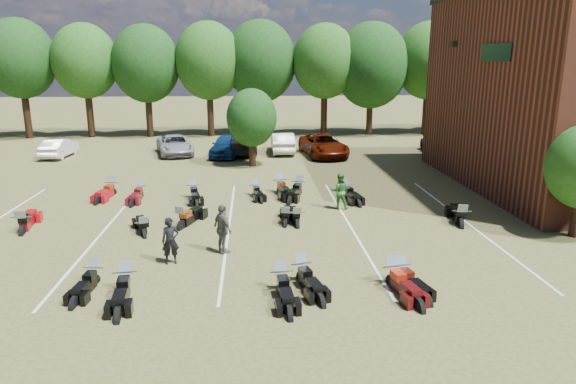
{
  "coord_description": "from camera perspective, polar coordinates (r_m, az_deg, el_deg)",
  "views": [
    {
      "loc": [
        -1.96,
        -17.11,
        6.7
      ],
      "look_at": [
        -0.49,
        4.0,
        1.2
      ],
      "focal_mm": 32.0,
      "sensor_mm": 36.0,
      "label": 1
    }
  ],
  "objects": [
    {
      "name": "motorcycle_2",
      "position": [
        16.22,
        -17.53,
        -10.56
      ],
      "size": [
        0.98,
        2.39,
        1.3
      ],
      "primitive_type": null,
      "rotation": [
        0.0,
        0.0,
        0.11
      ],
      "color": "black",
      "rests_on": "ground"
    },
    {
      "name": "motorcycle_4",
      "position": [
        15.56,
        -0.74,
        -10.93
      ],
      "size": [
        0.89,
        2.31,
        1.26
      ],
      "primitive_type": null,
      "rotation": [
        0.0,
        0.0,
        0.08
      ],
      "color": "black",
      "rests_on": "ground"
    },
    {
      "name": "car_3",
      "position": [
        37.47,
        -5.37,
        5.39
      ],
      "size": [
        2.68,
        5.45,
        1.52
      ],
      "primitive_type": "imported",
      "rotation": [
        0.0,
        0.0,
        3.25
      ],
      "color": "black",
      "rests_on": "ground"
    },
    {
      "name": "motorcycle_20",
      "position": [
        25.79,
        6.46,
        -0.59
      ],
      "size": [
        1.12,
        2.4,
        1.29
      ],
      "primitive_type": null,
      "rotation": [
        0.0,
        0.0,
        0.17
      ],
      "color": "black",
      "rests_on": "ground"
    },
    {
      "name": "car_1",
      "position": [
        39.55,
        -24.09,
        4.5
      ],
      "size": [
        1.6,
        4.02,
        1.3
      ],
      "primitive_type": "imported",
      "rotation": [
        0.0,
        0.0,
        3.09
      ],
      "color": "silver",
      "rests_on": "ground"
    },
    {
      "name": "motorcycle_11",
      "position": [
        21.18,
        1.0,
        -3.87
      ],
      "size": [
        0.85,
        2.23,
        1.22
      ],
      "primitive_type": null,
      "rotation": [
        0.0,
        0.0,
        3.21
      ],
      "color": "black",
      "rests_on": "ground"
    },
    {
      "name": "motorcycle_9",
      "position": [
        20.8,
        -15.67,
        -4.78
      ],
      "size": [
        1.29,
        2.23,
        1.18
      ],
      "primitive_type": null,
      "rotation": [
        0.0,
        0.0,
        3.45
      ],
      "color": "black",
      "rests_on": "ground"
    },
    {
      "name": "young_tree_midfield",
      "position": [
        32.81,
        -4.06,
        8.22
      ],
      "size": [
        3.2,
        3.2,
        4.7
      ],
      "color": "black",
      "rests_on": "ground"
    },
    {
      "name": "car_7",
      "position": [
        38.99,
        16.76,
        5.25
      ],
      "size": [
        2.78,
        5.72,
        1.6
      ],
      "primitive_type": "imported",
      "rotation": [
        0.0,
        0.0,
        3.04
      ],
      "color": "#3B3A40",
      "rests_on": "ground"
    },
    {
      "name": "motorcycle_16",
      "position": [
        25.99,
        -10.45,
        -0.62
      ],
      "size": [
        1.18,
        2.41,
        1.29
      ],
      "primitive_type": null,
      "rotation": [
        0.0,
        0.0,
        0.2
      ],
      "color": "black",
      "rests_on": "ground"
    },
    {
      "name": "person_black",
      "position": [
        17.67,
        -12.93,
        -5.31
      ],
      "size": [
        0.66,
        0.51,
        1.61
      ],
      "primitive_type": "imported",
      "rotation": [
        0.0,
        0.0,
        0.23
      ],
      "color": "black",
      "rests_on": "ground"
    },
    {
      "name": "car_5",
      "position": [
        37.81,
        -0.62,
        5.5
      ],
      "size": [
        1.58,
        4.52,
        1.49
      ],
      "primitive_type": "imported",
      "rotation": [
        0.0,
        0.0,
        3.14
      ],
      "color": "#ADAEA9",
      "rests_on": "ground"
    },
    {
      "name": "motorcycle_15",
      "position": [
        27.55,
        -18.89,
        -0.31
      ],
      "size": [
        1.13,
        2.44,
        1.31
      ],
      "primitive_type": null,
      "rotation": [
        0.0,
        0.0,
        -0.17
      ],
      "color": "maroon",
      "rests_on": "ground"
    },
    {
      "name": "motorcycle_18",
      "position": [
        26.05,
        -3.67,
        -0.37
      ],
      "size": [
        0.99,
        2.07,
        1.11
      ],
      "primitive_type": null,
      "rotation": [
        0.0,
        0.0,
        0.19
      ],
      "color": "black",
      "rests_on": "ground"
    },
    {
      "name": "car_2",
      "position": [
        37.98,
        -12.46,
        5.12
      ],
      "size": [
        3.46,
        5.38,
        1.38
      ],
      "primitive_type": "imported",
      "rotation": [
        0.0,
        0.0,
        0.25
      ],
      "color": "gray",
      "rests_on": "ground"
    },
    {
      "name": "motorcycle_8",
      "position": [
        21.4,
        -11.7,
        -3.99
      ],
      "size": [
        1.55,
        2.54,
        1.35
      ],
      "primitive_type": null,
      "rotation": [
        0.0,
        0.0,
        2.79
      ],
      "color": "black",
      "rests_on": "ground"
    },
    {
      "name": "ground",
      "position": [
        18.48,
        2.4,
        -6.7
      ],
      "size": [
        160.0,
        160.0,
        0.0
      ],
      "primitive_type": "plane",
      "color": "brown",
      "rests_on": "ground"
    },
    {
      "name": "motorcycle_6",
      "position": [
        16.24,
        11.49,
        -10.1
      ],
      "size": [
        1.14,
        2.37,
        1.27
      ],
      "primitive_type": null,
      "rotation": [
        0.0,
        0.0,
        0.19
      ],
      "color": "#3D080A",
      "rests_on": "ground"
    },
    {
      "name": "person_green",
      "position": [
        23.58,
        5.75,
        0.1
      ],
      "size": [
        0.87,
        0.7,
        1.68
      ],
      "primitive_type": "imported",
      "rotation": [
        0.0,
        0.0,
        3.06
      ],
      "color": "#2B6827",
      "rests_on": "ground"
    },
    {
      "name": "motorcycle_5",
      "position": [
        16.5,
        12.42,
        -9.76
      ],
      "size": [
        1.08,
        2.17,
        1.16
      ],
      "primitive_type": null,
      "rotation": [
        0.0,
        0.0,
        0.21
      ],
      "color": "black",
      "rests_on": "ground"
    },
    {
      "name": "motorcycle_1",
      "position": [
        17.03,
        -20.65,
        -9.59
      ],
      "size": [
        0.84,
        2.08,
        1.13
      ],
      "primitive_type": null,
      "rotation": [
        0.0,
        0.0,
        -0.1
      ],
      "color": "black",
      "rests_on": "ground"
    },
    {
      "name": "car_6",
      "position": [
        36.58,
        3.96,
        5.21
      ],
      "size": [
        3.34,
        5.86,
        1.54
      ],
      "primitive_type": "imported",
      "rotation": [
        0.0,
        0.0,
        0.15
      ],
      "color": "#4F1104",
      "rests_on": "ground"
    },
    {
      "name": "motorcycle_13",
      "position": [
        22.33,
        18.62,
        -3.68
      ],
      "size": [
        1.26,
        2.58,
        1.38
      ],
      "primitive_type": null,
      "rotation": [
        0.0,
        0.0,
        2.94
      ],
      "color": "black",
      "rests_on": "ground"
    },
    {
      "name": "motorcycle_7",
      "position": [
        22.9,
        -27.35,
        -4.13
      ],
      "size": [
        1.17,
        2.57,
        1.38
      ],
      "primitive_type": null,
      "rotation": [
        0.0,
        0.0,
        3.3
      ],
      "color": "maroon",
      "rests_on": "ground"
    },
    {
      "name": "motorcycle_3",
      "position": [
        16.15,
        1.49,
        -9.94
      ],
      "size": [
        1.23,
        2.33,
        1.24
      ],
      "primitive_type": null,
      "rotation": [
        0.0,
        0.0,
        0.25
      ],
      "color": "black",
      "rests_on": "ground"
    },
    {
      "name": "motorcycle_14",
      "position": [
        26.59,
        -16.03,
        -0.61
      ],
      "size": [
        0.81,
        2.2,
        1.21
      ],
      "primitive_type": null,
      "rotation": [
        0.0,
        0.0,
        -0.05
      ],
      "color": "#500B13",
      "rests_on": "ground"
    },
    {
      "name": "motorcycle_19",
      "position": [
        26.16,
        1.24,
        -0.28
      ],
      "size": [
        1.55,
        2.58,
        1.37
      ],
      "primitive_type": null,
      "rotation": [
        0.0,
        0.0,
        -0.33
      ],
      "color": "black",
      "rests_on": "ground"
    },
    {
      "name": "car_4",
      "position": [
        36.65,
        -6.78,
        5.17
      ],
      "size": [
        2.66,
        4.83,
        1.56
      ],
      "primitive_type": "imported",
      "rotation": [
        0.0,
        0.0,
        -0.19
      ],
      "color": "navy",
      "rests_on": "ground"
    },
    {
      "name": "motorcycle_17",
      "position": [
        26.59,
        -0.92,
        -0.03
      ],
      "size": [
        1.19,
        2.53,
        1.35
      ],
      "primitive_type": null,
      "rotation": [
        0.0,
        0.0,
        0.18
      ],
      "color": "black",
      "rests_on": "ground"
    },
    {
      "name": "tree_line",
      "position": [
        46.12,
        -2.87,
        14.07
      ],
      "size": [
        56.0,
        6.0,
        9.79
      ],
      "color": "black",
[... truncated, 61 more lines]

